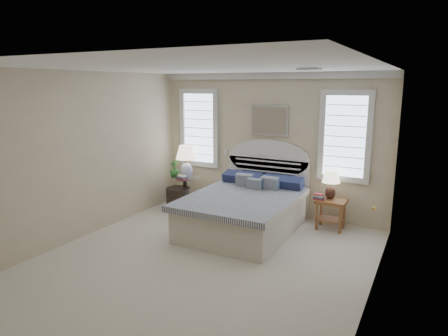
% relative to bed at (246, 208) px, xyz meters
% --- Properties ---
extents(floor, '(4.50, 5.00, 0.01)m').
position_rel_bed_xyz_m(floor, '(0.00, -1.46, -0.39)').
color(floor, beige).
rests_on(floor, ground).
extents(ceiling, '(4.50, 5.00, 0.01)m').
position_rel_bed_xyz_m(ceiling, '(0.00, -1.46, 2.31)').
color(ceiling, white).
rests_on(ceiling, wall_back).
extents(wall_back, '(4.50, 0.02, 2.70)m').
position_rel_bed_xyz_m(wall_back, '(0.00, 1.04, 0.96)').
color(wall_back, beige).
rests_on(wall_back, floor).
extents(wall_left, '(0.02, 5.00, 2.70)m').
position_rel_bed_xyz_m(wall_left, '(-2.25, -1.46, 0.96)').
color(wall_left, beige).
rests_on(wall_left, floor).
extents(wall_right, '(0.02, 5.00, 2.70)m').
position_rel_bed_xyz_m(wall_right, '(2.25, -1.46, 0.96)').
color(wall_right, beige).
rests_on(wall_right, floor).
extents(crown_molding, '(4.50, 0.08, 0.12)m').
position_rel_bed_xyz_m(crown_molding, '(0.00, 1.00, 2.25)').
color(crown_molding, silver).
rests_on(crown_molding, wall_back).
extents(hvac_vent, '(0.30, 0.20, 0.02)m').
position_rel_bed_xyz_m(hvac_vent, '(1.20, -0.66, 2.29)').
color(hvac_vent, '#B2B2B2').
rests_on(hvac_vent, ceiling).
extents(switch_plate, '(0.08, 0.01, 0.12)m').
position_rel_bed_xyz_m(switch_plate, '(-0.95, 1.03, 0.76)').
color(switch_plate, silver).
rests_on(switch_plate, wall_back).
extents(window_left, '(0.90, 0.06, 1.60)m').
position_rel_bed_xyz_m(window_left, '(-1.55, 1.02, 1.21)').
color(window_left, '#ADC2DB').
rests_on(window_left, wall_back).
extents(window_right, '(0.90, 0.06, 1.60)m').
position_rel_bed_xyz_m(window_right, '(1.40, 1.02, 1.21)').
color(window_right, '#ADC2DB').
rests_on(window_right, wall_back).
extents(painting, '(0.74, 0.04, 0.58)m').
position_rel_bed_xyz_m(painting, '(0.00, 1.00, 1.43)').
color(painting, silver).
rests_on(painting, wall_back).
extents(closet_door, '(0.02, 1.80, 2.40)m').
position_rel_bed_xyz_m(closet_door, '(2.23, -0.26, 0.81)').
color(closet_door, white).
rests_on(closet_door, floor).
extents(bed, '(1.72, 2.28, 1.47)m').
position_rel_bed_xyz_m(bed, '(0.00, 0.00, 0.00)').
color(bed, beige).
rests_on(bed, floor).
extents(side_table_left, '(0.56, 0.56, 0.63)m').
position_rel_bed_xyz_m(side_table_left, '(-1.65, 0.59, 0.00)').
color(side_table_left, black).
rests_on(side_table_left, floor).
extents(nightstand_right, '(0.50, 0.40, 0.53)m').
position_rel_bed_xyz_m(nightstand_right, '(1.30, 0.69, 0.00)').
color(nightstand_right, brown).
rests_on(nightstand_right, floor).
extents(floor_pot, '(0.60, 0.60, 0.43)m').
position_rel_bed_xyz_m(floor_pot, '(-1.71, 0.42, -0.17)').
color(floor_pot, black).
rests_on(floor_pot, floor).
extents(lamp_left, '(0.48, 0.48, 0.67)m').
position_rel_bed_xyz_m(lamp_left, '(-1.61, 0.59, 0.65)').
color(lamp_left, white).
rests_on(lamp_left, side_table_left).
extents(lamp_right, '(0.36, 0.36, 0.51)m').
position_rel_bed_xyz_m(lamp_right, '(1.26, 0.76, 0.45)').
color(lamp_right, black).
rests_on(lamp_right, nightstand_right).
extents(potted_plant, '(0.21, 0.21, 0.34)m').
position_rel_bed_xyz_m(potted_plant, '(-1.87, 0.54, 0.41)').
color(potted_plant, '#346829').
rests_on(potted_plant, side_table_left).
extents(books_left, '(0.23, 0.19, 0.08)m').
position_rel_bed_xyz_m(books_left, '(-1.60, 0.42, 0.28)').
color(books_left, '#A92A34').
rests_on(books_left, side_table_left).
extents(books_right, '(0.19, 0.14, 0.10)m').
position_rel_bed_xyz_m(books_right, '(1.10, 0.62, 0.19)').
color(books_right, '#A92A34').
rests_on(books_right, nightstand_right).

